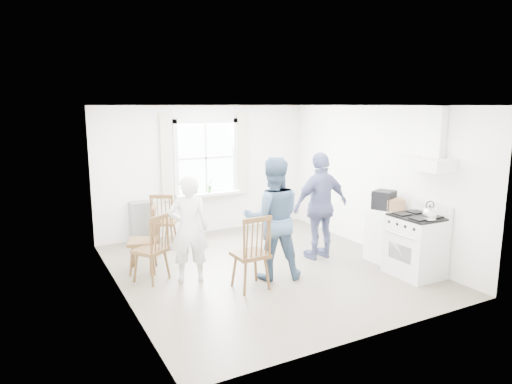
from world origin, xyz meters
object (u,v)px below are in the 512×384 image
Objects in this scene: low_cabinet at (386,235)px; person_mid at (273,219)px; windsor_chair_a at (156,241)px; windsor_chair_c at (150,231)px; gas_stove at (416,245)px; person_right at (321,206)px; person_left at (189,229)px; windsor_chair_b at (255,245)px; stereo_stack at (384,200)px.

person_mid is at bearing 172.72° from low_cabinet.
windsor_chair_c is at bearing 85.99° from windsor_chair_a.
person_mid is (-1.99, 0.96, 0.44)m from gas_stove.
gas_stove is at bearing 174.64° from person_mid.
person_left is at bearing -2.81° from person_right.
windsor_chair_a is 0.97× the size of windsor_chair_c.
person_mid is at bearing 34.86° from windsor_chair_b.
stereo_stack is 3.75m from windsor_chair_a.
person_right is (2.35, -0.04, 0.11)m from person_left.
stereo_stack is at bearing -165.25° from person_mid.
person_mid is at bearing 174.27° from stereo_stack.
gas_stove is 0.60× the size of person_mid.
low_cabinet is 3.32m from person_left.
windsor_chair_b reaches higher than low_cabinet.
windsor_chair_c is 2.87m from person_right.
stereo_stack is 2.04m from person_mid.
windsor_chair_b is 1.85m from person_right.
windsor_chair_c is at bearing -43.81° from person_left.
windsor_chair_a reaches higher than low_cabinet.
stereo_stack is 0.24× the size of person_mid.
person_right reaches higher than windsor_chair_b.
low_cabinet is 2.13m from person_mid.
windsor_chair_b is (1.12, -0.99, 0.04)m from windsor_chair_a.
person_left is (-3.23, 0.72, 0.35)m from low_cabinet.
person_left is (-3.16, 1.42, 0.32)m from gas_stove.
person_left reaches higher than gas_stove.
gas_stove is at bearing 118.49° from person_right.
windsor_chair_a is at bearing -6.59° from person_right.
gas_stove is 0.70× the size of person_left.
person_left reaches higher than windsor_chair_b.
stereo_stack is 3.27m from person_left.
person_left is 0.87× the size of person_right.
windsor_chair_c is at bearing 149.40° from gas_stove.
windsor_chair_a is at bearing 166.84° from stereo_stack.
person_mid is 1.25m from person_right.
person_mid is 1.01× the size of person_right.
stereo_stack is (0.03, 0.76, 0.57)m from gas_stove.
stereo_stack reaches higher than windsor_chair_c.
low_cabinet is 0.61m from stereo_stack.
stereo_stack is (-0.04, 0.06, 0.60)m from low_cabinet.
windsor_chair_a is (-3.63, 0.85, -0.42)m from stereo_stack.
person_right reaches higher than windsor_chair_a.
stereo_stack is at bearing 3.15° from windsor_chair_b.
low_cabinet is at bearing -166.80° from person_mid.
windsor_chair_b is at bearing -53.84° from windsor_chair_c.
person_left is (0.41, -0.69, 0.15)m from windsor_chair_c.
windsor_chair_a is at bearing -7.84° from person_left.
gas_stove is at bearing -14.08° from windsor_chair_b.
low_cabinet is 3.78m from windsor_chair_a.
low_cabinet is 0.81× the size of windsor_chair_b.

